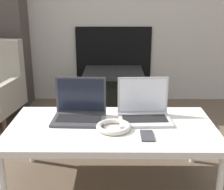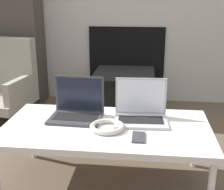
{
  "view_description": "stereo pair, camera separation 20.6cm",
  "coord_description": "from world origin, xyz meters",
  "px_view_note": "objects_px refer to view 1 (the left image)",
  "views": [
    {
      "loc": [
        0.01,
        -1.37,
        1.12
      ],
      "look_at": [
        0.0,
        0.59,
        0.48
      ],
      "focal_mm": 50.0,
      "sensor_mm": 36.0,
      "label": 1
    },
    {
      "loc": [
        0.22,
        -1.36,
        1.12
      ],
      "look_at": [
        0.0,
        0.59,
        0.48
      ],
      "focal_mm": 50.0,
      "sensor_mm": 36.0,
      "label": 2
    }
  ],
  "objects_px": {
    "headphones": "(114,127)",
    "phone": "(147,136)",
    "laptop_right": "(144,110)",
    "tv": "(113,89)",
    "laptop_left": "(80,110)"
  },
  "relations": [
    {
      "from": "headphones",
      "to": "phone",
      "type": "bearing_deg",
      "value": -27.32
    },
    {
      "from": "laptop_right",
      "to": "headphones",
      "type": "xyz_separation_m",
      "value": [
        -0.18,
        -0.16,
        -0.04
      ]
    },
    {
      "from": "headphones",
      "to": "tv",
      "type": "distance_m",
      "value": 1.43
    },
    {
      "from": "tv",
      "to": "phone",
      "type": "bearing_deg",
      "value": -83.01
    },
    {
      "from": "headphones",
      "to": "tv",
      "type": "xyz_separation_m",
      "value": [
        -0.0,
        1.42,
        -0.21
      ]
    },
    {
      "from": "headphones",
      "to": "tv",
      "type": "height_order",
      "value": "headphones"
    },
    {
      "from": "laptop_left",
      "to": "phone",
      "type": "distance_m",
      "value": 0.47
    },
    {
      "from": "laptop_right",
      "to": "headphones",
      "type": "height_order",
      "value": "laptop_right"
    },
    {
      "from": "laptop_left",
      "to": "laptop_right",
      "type": "xyz_separation_m",
      "value": [
        0.39,
        -0.0,
        0.0
      ]
    },
    {
      "from": "headphones",
      "to": "phone",
      "type": "distance_m",
      "value": 0.2
    },
    {
      "from": "laptop_left",
      "to": "phone",
      "type": "height_order",
      "value": "laptop_left"
    },
    {
      "from": "laptop_left",
      "to": "tv",
      "type": "relative_size",
      "value": 0.55
    },
    {
      "from": "phone",
      "to": "tv",
      "type": "relative_size",
      "value": 0.23
    },
    {
      "from": "phone",
      "to": "laptop_left",
      "type": "bearing_deg",
      "value": 146.68
    },
    {
      "from": "laptop_left",
      "to": "laptop_right",
      "type": "relative_size",
      "value": 0.99
    }
  ]
}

